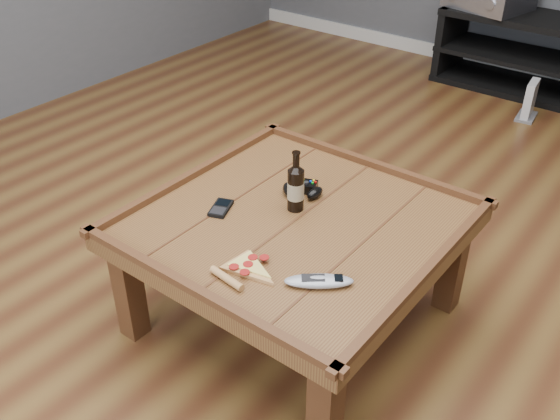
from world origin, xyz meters
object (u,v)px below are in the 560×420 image
Objects in this scene: pizza_slice at (245,268)px; media_console at (547,59)px; game_console at (530,102)px; smartphone at (221,208)px; remote_control at (319,281)px; coffee_table at (296,234)px; game_controller at (303,189)px; beer_bottle at (296,187)px.

media_console is at bearing 97.25° from pizza_slice.
pizza_slice is at bearing -98.01° from game_console.
smartphone is 0.52m from remote_control.
media_console reaches higher than remote_control.
media_console reaches higher than pizza_slice.
media_console reaches higher than coffee_table.
remote_control reaches higher than game_console.
coffee_table is 4.35× the size of game_console.
smartphone is at bearing -94.90° from media_console.
coffee_table reaches higher than game_console.
game_controller is 0.65× the size of game_console.
smartphone is 0.61× the size of remote_control.
smartphone is at bearing -155.72° from coffee_table.
remote_control is 2.59m from game_console.
coffee_table is 2.75m from media_console.
game_console is (0.15, 2.17, -0.36)m from game_controller.
media_console is at bearing 90.00° from coffee_table.
coffee_table is 0.33m from pizza_slice.
coffee_table reaches higher than smartphone.
game_controller is (-0.08, -2.60, 0.23)m from media_console.
pizza_slice is 0.35m from smartphone.
game_console is at bearing 64.78° from game_controller.
pizza_slice is at bearing -96.41° from game_controller.
game_controller is 0.31m from smartphone.
media_console is at bearing 91.31° from game_console.
remote_control is at bearing -85.06° from media_console.
pizza_slice is at bearing -89.23° from media_console.
game_controller is 0.52m from remote_control.
beer_bottle reaches higher than smartphone.
media_console is 2.61m from game_controller.
beer_bottle is at bearing -171.57° from remote_control.
pizza_slice is 2.66m from game_console.
coffee_table is 6.67× the size of game_controller.
game_console is at bearing -81.21° from media_console.
remote_control reaches higher than smartphone.
media_console is at bearing 66.86° from game_controller.
smartphone is (-0.25, -0.11, 0.07)m from coffee_table.
smartphone is at bearing -141.56° from remote_control.
media_console reaches higher than game_controller.
beer_bottle reaches higher than game_console.
beer_bottle is at bearing -100.23° from game_console.
media_console is at bearing 89.09° from beer_bottle.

